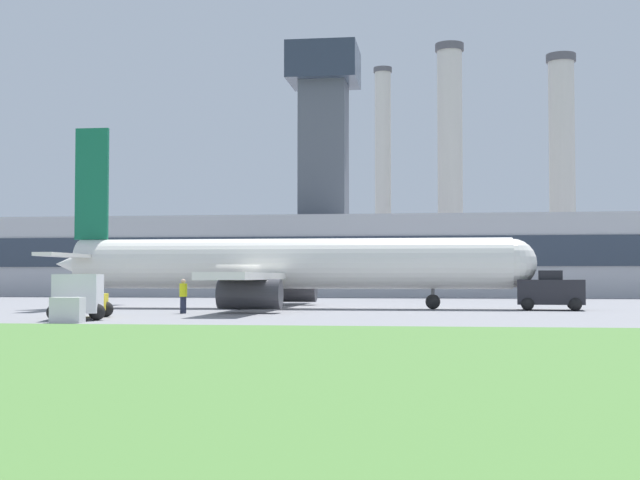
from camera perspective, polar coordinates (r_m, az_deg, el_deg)
name	(u,v)px	position (r m, az deg, el deg)	size (l,w,h in m)	color
ground_plane	(242,309)	(51.19, -5.02, -4.39)	(400.00, 400.00, 0.00)	gray
terminal_building	(322,251)	(86.22, 0.12, -0.73)	(79.76, 15.73, 24.26)	#B2B2B7
smokestack_left	(383,178)	(116.10, 4.05, 3.99)	(2.40, 2.40, 29.08)	beige
smokestack_right	(450,166)	(114.89, 8.33, 4.73)	(3.64, 3.64, 31.61)	beige
smokestack_far	(562,171)	(120.62, 15.24, 4.30)	(3.85, 3.85, 30.95)	beige
airplane	(281,265)	(51.10, -2.51, -1.62)	(27.94, 23.66, 10.63)	white
pushback_tug	(550,292)	(50.21, 14.54, -3.25)	(3.70, 2.85, 2.16)	#232328
baggage_truck	(80,297)	(39.75, -15.09, -3.55)	(3.16, 4.84, 1.93)	yellow
ground_crew_person	(183,296)	(44.72, -8.75, -3.55)	(0.43, 0.43, 1.71)	#23283D
utility_cabinet	(67,310)	(36.75, -15.86, -4.33)	(1.26, 0.66, 1.01)	silver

